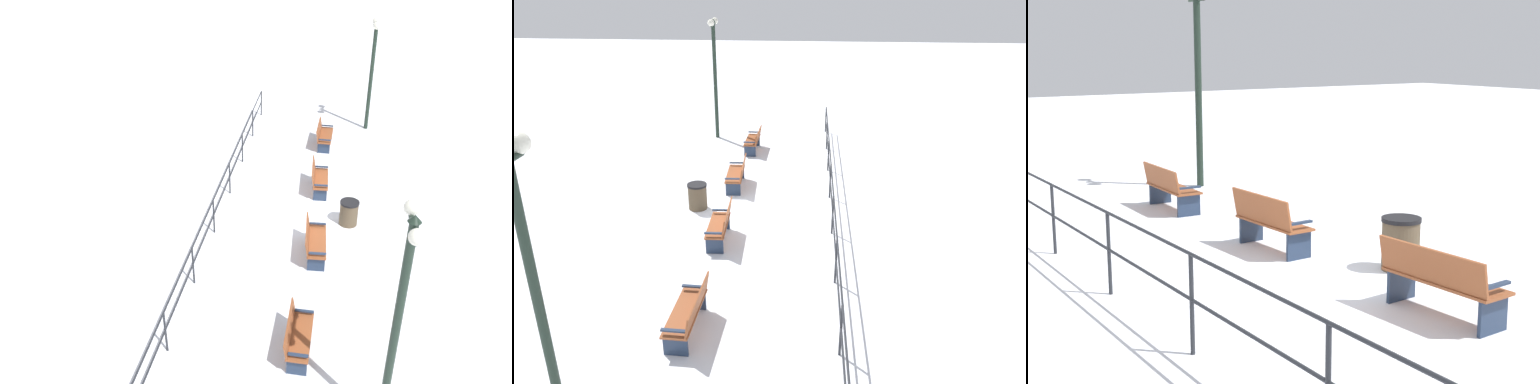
% 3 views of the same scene
% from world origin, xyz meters
% --- Properties ---
extents(ground_plane, '(80.00, 80.00, 0.00)m').
position_xyz_m(ground_plane, '(0.00, 0.00, 0.00)').
color(ground_plane, white).
rests_on(ground_plane, ground).
extents(bench_nearest, '(0.56, 1.55, 0.85)m').
position_xyz_m(bench_nearest, '(-0.16, -5.47, 0.45)').
color(bench_nearest, brown).
rests_on(bench_nearest, ground).
extents(bench_second, '(0.66, 1.67, 0.89)m').
position_xyz_m(bench_second, '(-0.03, -1.83, 0.46)').
color(bench_second, brown).
rests_on(bench_second, ground).
extents(bench_third, '(0.60, 1.54, 0.94)m').
position_xyz_m(bench_third, '(-0.12, 1.82, 0.48)').
color(bench_third, brown).
rests_on(bench_third, ground).
extents(bench_fourth, '(0.63, 1.63, 0.89)m').
position_xyz_m(bench_fourth, '(-0.12, 5.48, 0.46)').
color(bench_fourth, brown).
rests_on(bench_fourth, ground).
extents(lamppost_near, '(0.27, 1.08, 4.82)m').
position_xyz_m(lamppost_near, '(1.59, -7.16, 3.06)').
color(lamppost_near, '#1E2D23').
rests_on(lamppost_near, ground).
extents(lamppost_middle, '(0.31, 1.01, 4.50)m').
position_xyz_m(lamppost_middle, '(1.59, 7.47, 3.04)').
color(lamppost_middle, '#1E2D23').
rests_on(lamppost_middle, ground).
extents(waterfront_railing, '(0.05, 16.63, 1.12)m').
position_xyz_m(waterfront_railing, '(-3.00, -0.00, 0.76)').
color(waterfront_railing, '#26282D').
rests_on(waterfront_railing, ground).
extents(trash_bin, '(0.58, 0.58, 0.78)m').
position_xyz_m(trash_bin, '(0.92, -0.09, 0.39)').
color(trash_bin, brown).
rests_on(trash_bin, ground).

